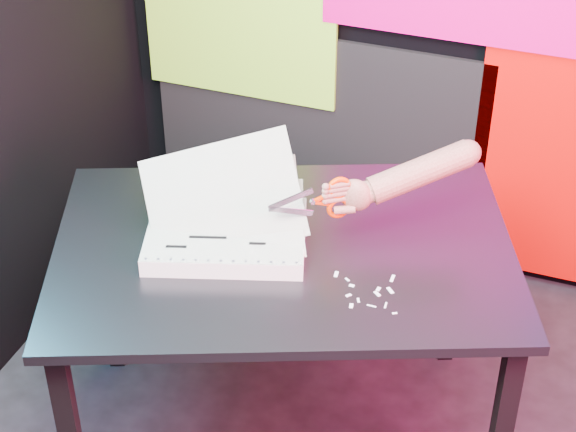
% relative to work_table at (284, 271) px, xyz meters
% --- Properties ---
extents(room, '(3.01, 3.01, 2.71)m').
position_rel_work_table_xyz_m(room, '(0.48, -0.41, 0.68)').
color(room, '#28282E').
rests_on(room, ground).
extents(backdrop, '(2.88, 0.05, 2.08)m').
position_rel_work_table_xyz_m(backdrop, '(0.54, 1.06, 0.29)').
color(backdrop, red).
rests_on(backdrop, ground).
extents(work_table, '(1.48, 1.24, 0.75)m').
position_rel_work_table_xyz_m(work_table, '(0.00, 0.00, 0.00)').
color(work_table, black).
rests_on(work_table, ground).
extents(printout_stack, '(0.53, 0.43, 0.32)m').
position_rel_work_table_xyz_m(printout_stack, '(-0.15, -0.04, 0.12)').
color(printout_stack, white).
rests_on(printout_stack, work_table).
extents(scissors, '(0.19, 0.14, 0.13)m').
position_rel_work_table_xyz_m(scissors, '(0.12, 0.05, 0.24)').
color(scissors, '#B8BAC4').
rests_on(scissors, printout_stack).
extents(hand_forearm, '(0.36, 0.28, 0.16)m').
position_rel_work_table_xyz_m(hand_forearm, '(0.29, 0.18, 0.27)').
color(hand_forearm, '#A36457').
rests_on(hand_forearm, work_table).
extents(paper_clippings, '(0.20, 0.17, 0.00)m').
position_rel_work_table_xyz_m(paper_clippings, '(0.27, -0.10, 0.09)').
color(paper_clippings, silver).
rests_on(paper_clippings, work_table).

